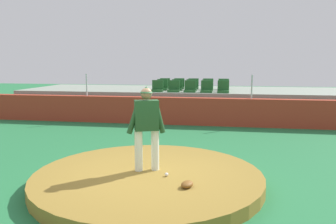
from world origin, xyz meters
TOP-DOWN VIEW (x-y plane):
  - ground_plane at (0.00, 0.00)m, footprint 60.00×60.00m
  - pitchers_mound at (0.00, 0.00)m, footprint 4.64×4.64m
  - pitcher at (-0.05, 0.14)m, footprint 0.79×0.41m
  - baseball at (0.41, -0.17)m, footprint 0.07×0.07m
  - fielding_glove at (0.88, -0.68)m, footprint 0.28×0.35m
  - brick_barrier at (0.00, 6.85)m, footprint 17.88×0.40m
  - fence_post_left at (-4.21, 6.85)m, footprint 0.06×0.06m
  - fence_post_right at (2.49, 6.85)m, footprint 0.06×0.06m
  - bleacher_platform at (0.00, 9.60)m, footprint 15.92×4.44m
  - stadium_chair_0 at (-1.42, 7.91)m, footprint 0.48×0.44m
  - stadium_chair_1 at (-0.70, 7.94)m, footprint 0.48×0.44m
  - stadium_chair_2 at (-0.00, 7.94)m, footprint 0.48×0.44m
  - stadium_chair_3 at (0.70, 7.92)m, footprint 0.48×0.44m
  - stadium_chair_4 at (1.41, 7.89)m, footprint 0.48×0.44m
  - stadium_chair_5 at (-1.38, 8.80)m, footprint 0.48×0.44m
  - stadium_chair_6 at (-0.69, 8.79)m, footprint 0.48×0.44m
  - stadium_chair_7 at (-0.02, 8.83)m, footprint 0.48×0.44m
  - stadium_chair_8 at (0.70, 8.79)m, footprint 0.48×0.44m
  - stadium_chair_9 at (1.41, 8.82)m, footprint 0.48×0.44m
  - stadium_chair_10 at (-1.42, 9.68)m, footprint 0.48×0.44m
  - stadium_chair_11 at (-0.72, 9.73)m, footprint 0.48×0.44m
  - stadium_chair_12 at (-0.03, 9.70)m, footprint 0.48×0.44m
  - stadium_chair_13 at (0.67, 9.73)m, footprint 0.48×0.44m
  - stadium_chair_14 at (1.40, 9.70)m, footprint 0.48×0.44m

SIDE VIEW (x-z plane):
  - ground_plane at x=0.00m, z-range 0.00..0.00m
  - pitchers_mound at x=0.00m, z-range 0.00..0.25m
  - baseball at x=0.41m, z-range 0.25..0.32m
  - fielding_glove at x=0.88m, z-range 0.25..0.36m
  - brick_barrier at x=0.00m, z-range 0.00..1.09m
  - bleacher_platform at x=0.00m, z-range 0.00..1.21m
  - pitcher at x=-0.05m, z-range 0.39..2.14m
  - stadium_chair_0 at x=-1.42m, z-range 1.12..1.62m
  - stadium_chair_1 at x=-0.70m, z-range 1.12..1.62m
  - stadium_chair_2 at x=0.00m, z-range 1.12..1.62m
  - stadium_chair_3 at x=0.70m, z-range 1.12..1.62m
  - stadium_chair_4 at x=1.41m, z-range 1.12..1.62m
  - stadium_chair_5 at x=-1.38m, z-range 1.12..1.62m
  - stadium_chair_6 at x=-0.69m, z-range 1.12..1.62m
  - stadium_chair_7 at x=-0.02m, z-range 1.12..1.62m
  - stadium_chair_8 at x=0.70m, z-range 1.12..1.62m
  - stadium_chair_9 at x=1.41m, z-range 1.12..1.62m
  - stadium_chair_10 at x=-1.42m, z-range 1.12..1.62m
  - stadium_chair_11 at x=-0.72m, z-range 1.12..1.62m
  - stadium_chair_12 at x=-0.03m, z-range 1.12..1.62m
  - stadium_chair_13 at x=0.67m, z-range 1.12..1.62m
  - stadium_chair_14 at x=1.40m, z-range 1.12..1.62m
  - fence_post_left at x=-4.21m, z-range 1.09..2.01m
  - fence_post_right at x=2.49m, z-range 1.09..2.01m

